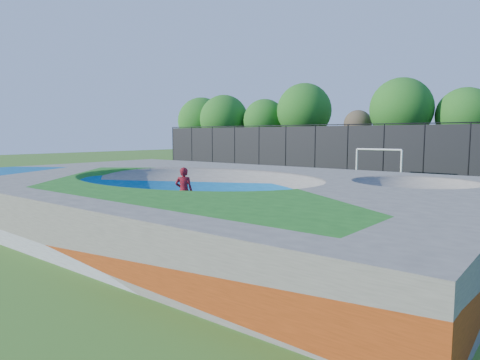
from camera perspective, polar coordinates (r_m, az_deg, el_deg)
name	(u,v)px	position (r m, az deg, el deg)	size (l,w,h in m)	color
ground	(194,213)	(17.33, -6.15, -4.44)	(120.00, 120.00, 0.00)	#32611A
skate_deck	(194,195)	(17.21, -6.18, -1.98)	(22.00, 14.00, 1.50)	gray
skater	(184,191)	(16.89, -7.49, -1.48)	(0.69, 0.45, 1.89)	red
skateboard	(184,214)	(17.04, -7.45, -4.55)	(0.78, 0.22, 0.05)	black
soccer_goal	(378,158)	(31.59, 17.97, 2.79)	(3.31, 0.12, 2.19)	white
fence	(384,148)	(35.23, 18.61, 4.01)	(48.09, 0.09, 4.04)	black
treeline	(394,114)	(40.19, 19.83, 8.31)	(54.41, 7.23, 8.27)	#453722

